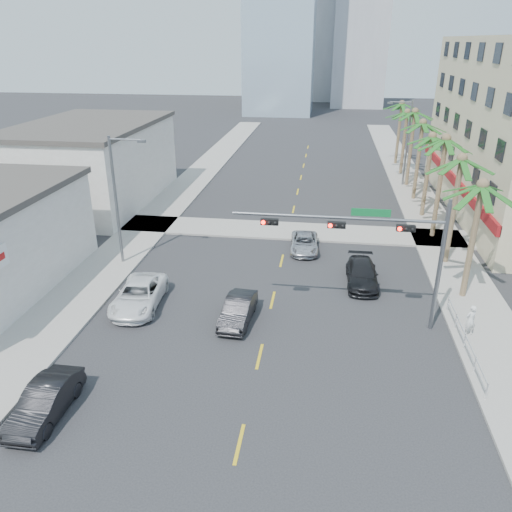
# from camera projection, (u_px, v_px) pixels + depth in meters

# --- Properties ---
(ground) EXTENTS (260.00, 260.00, 0.00)m
(ground) POSITION_uv_depth(u_px,v_px,m) (247.00, 410.00, 21.51)
(ground) COLOR #262628
(ground) RESTS_ON ground
(sidewalk_right) EXTENTS (4.00, 120.00, 0.15)m
(sidewalk_right) POSITION_uv_depth(u_px,v_px,m) (443.00, 248.00, 38.10)
(sidewalk_right) COLOR gray
(sidewalk_right) RESTS_ON ground
(sidewalk_left) EXTENTS (4.00, 120.00, 0.15)m
(sidewalk_left) POSITION_uv_depth(u_px,v_px,m) (142.00, 232.00, 41.19)
(sidewalk_left) COLOR gray
(sidewalk_left) RESTS_ON ground
(sidewalk_cross) EXTENTS (80.00, 4.00, 0.15)m
(sidewalk_cross) POSITION_uv_depth(u_px,v_px,m) (288.00, 231.00, 41.46)
(sidewalk_cross) COLOR gray
(sidewalk_cross) RESTS_ON ground
(building_left_far) EXTENTS (11.00, 18.00, 7.20)m
(building_left_far) POSITION_uv_depth(u_px,v_px,m) (93.00, 165.00, 48.01)
(building_left_far) COLOR beige
(building_left_far) RESTS_ON ground
(tower_far_center) EXTENTS (16.00, 16.00, 42.00)m
(tower_far_center) POSITION_uv_depth(u_px,v_px,m) (311.00, 13.00, 127.06)
(tower_far_center) COLOR #ADADB2
(tower_far_center) RESTS_ON ground
(traffic_signal_mast) EXTENTS (11.12, 0.54, 7.20)m
(traffic_signal_mast) POSITION_uv_depth(u_px,v_px,m) (380.00, 241.00, 25.97)
(traffic_signal_mast) COLOR slate
(traffic_signal_mast) RESTS_ON ground
(palm_tree_0) EXTENTS (4.80, 4.80, 7.80)m
(palm_tree_0) POSITION_uv_depth(u_px,v_px,m) (482.00, 186.00, 28.10)
(palm_tree_0) COLOR brown
(palm_tree_0) RESTS_ON ground
(palm_tree_1) EXTENTS (4.80, 4.80, 8.16)m
(palm_tree_1) POSITION_uv_depth(u_px,v_px,m) (462.00, 160.00, 32.68)
(palm_tree_1) COLOR brown
(palm_tree_1) RESTS_ON ground
(palm_tree_2) EXTENTS (4.80, 4.80, 8.52)m
(palm_tree_2) POSITION_uv_depth(u_px,v_px,m) (446.00, 140.00, 37.27)
(palm_tree_2) COLOR brown
(palm_tree_2) RESTS_ON ground
(palm_tree_3) EXTENTS (4.80, 4.80, 7.80)m
(palm_tree_3) POSITION_uv_depth(u_px,v_px,m) (432.00, 137.00, 42.27)
(palm_tree_3) COLOR brown
(palm_tree_3) RESTS_ON ground
(palm_tree_4) EXTENTS (4.80, 4.80, 8.16)m
(palm_tree_4) POSITION_uv_depth(u_px,v_px,m) (423.00, 124.00, 46.85)
(palm_tree_4) COLOR brown
(palm_tree_4) RESTS_ON ground
(palm_tree_5) EXTENTS (4.80, 4.80, 8.52)m
(palm_tree_5) POSITION_uv_depth(u_px,v_px,m) (415.00, 113.00, 51.43)
(palm_tree_5) COLOR brown
(palm_tree_5) RESTS_ON ground
(palm_tree_6) EXTENTS (4.80, 4.80, 7.80)m
(palm_tree_6) POSITION_uv_depth(u_px,v_px,m) (407.00, 113.00, 56.43)
(palm_tree_6) COLOR brown
(palm_tree_6) RESTS_ON ground
(palm_tree_7) EXTENTS (4.80, 4.80, 8.16)m
(palm_tree_7) POSITION_uv_depth(u_px,v_px,m) (402.00, 104.00, 61.02)
(palm_tree_7) COLOR brown
(palm_tree_7) RESTS_ON ground
(streetlight_left) EXTENTS (2.55, 0.25, 9.00)m
(streetlight_left) POSITION_uv_depth(u_px,v_px,m) (118.00, 195.00, 33.62)
(streetlight_left) COLOR slate
(streetlight_left) RESTS_ON ground
(streetlight_right) EXTENTS (2.55, 0.25, 9.00)m
(streetlight_right) POSITION_uv_depth(u_px,v_px,m) (406.00, 139.00, 52.60)
(streetlight_right) COLOR slate
(streetlight_right) RESTS_ON ground
(guardrail) EXTENTS (0.08, 8.08, 1.00)m
(guardrail) POSITION_uv_depth(u_px,v_px,m) (465.00, 339.00, 25.37)
(guardrail) COLOR silver
(guardrail) RESTS_ON ground
(car_parked_mid) EXTENTS (1.53, 4.37, 1.44)m
(car_parked_mid) POSITION_uv_depth(u_px,v_px,m) (45.00, 401.00, 20.93)
(car_parked_mid) COLOR black
(car_parked_mid) RESTS_ON ground
(car_parked_far) EXTENTS (2.86, 5.56, 1.50)m
(car_parked_far) POSITION_uv_depth(u_px,v_px,m) (139.00, 295.00, 29.60)
(car_parked_far) COLOR white
(car_parked_far) RESTS_ON ground
(car_lane_left) EXTENTS (1.72, 4.31, 1.39)m
(car_lane_left) POSITION_uv_depth(u_px,v_px,m) (238.00, 310.00, 28.04)
(car_lane_left) COLOR black
(car_lane_left) RESTS_ON ground
(car_lane_center) EXTENTS (2.22, 4.47, 1.22)m
(car_lane_center) POSITION_uv_depth(u_px,v_px,m) (304.00, 243.00, 37.56)
(car_lane_center) COLOR silver
(car_lane_center) RESTS_ON ground
(car_lane_right) EXTENTS (2.02, 4.82, 1.39)m
(car_lane_right) POSITION_uv_depth(u_px,v_px,m) (362.00, 274.00, 32.36)
(car_lane_right) COLOR black
(car_lane_right) RESTS_ON ground
(pedestrian) EXTENTS (0.76, 0.66, 1.76)m
(pedestrian) POSITION_uv_depth(u_px,v_px,m) (470.00, 320.00, 26.40)
(pedestrian) COLOR silver
(pedestrian) RESTS_ON sidewalk_right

